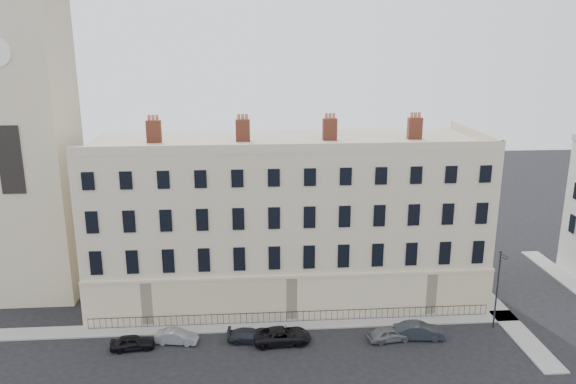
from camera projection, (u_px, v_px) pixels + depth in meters
name	position (u px, v px, depth m)	size (l,w,h in m)	color
ground	(373.00, 353.00, 44.51)	(160.00, 160.00, 0.00)	black
terrace	(287.00, 218.00, 53.61)	(36.22, 12.22, 17.00)	beige
church_tower	(21.00, 101.00, 50.86)	(8.00, 8.13, 44.00)	beige
pavement_terrace	(247.00, 326.00, 48.58)	(48.00, 2.00, 0.12)	gray
pavement_east_return	(489.00, 301.00, 53.14)	(2.00, 24.00, 0.12)	gray
railings	(292.00, 317.00, 49.12)	(35.00, 0.04, 0.96)	black
car_a	(133.00, 342.00, 44.89)	(1.41, 3.49, 1.19)	black
car_b	(177.00, 337.00, 45.81)	(1.21, 3.47, 1.14)	gray
car_c	(250.00, 336.00, 46.01)	(1.53, 3.77, 1.09)	black
car_d	(282.00, 336.00, 45.80)	(2.18, 4.73, 1.31)	black
car_e	(389.00, 334.00, 46.17)	(1.42, 3.53, 1.20)	slate
car_f	(419.00, 331.00, 46.49)	(1.44, 4.13, 1.36)	#23282E
streetlamp	(498.00, 286.00, 47.31)	(0.43, 1.51, 7.06)	#2B2C30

